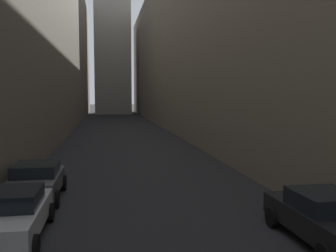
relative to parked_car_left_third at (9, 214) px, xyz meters
name	(u,v)px	position (x,y,z in m)	size (l,w,h in m)	color
ground_plane	(122,135)	(4.40, 28.46, -0.75)	(264.00, 264.00, 0.00)	#232326
building_block_right	(237,39)	(17.71, 30.46, 9.85)	(15.61, 108.00, 21.20)	#756B5B
parked_car_left_third	(9,214)	(0.00, 0.00, 0.00)	(2.06, 4.16, 1.45)	silver
parked_car_left_far	(36,180)	(0.00, 4.26, 0.02)	(2.03, 3.92, 1.46)	#4C4C51
parked_car_right_third	(324,217)	(8.80, -1.73, 0.01)	(1.95, 4.28, 1.47)	black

